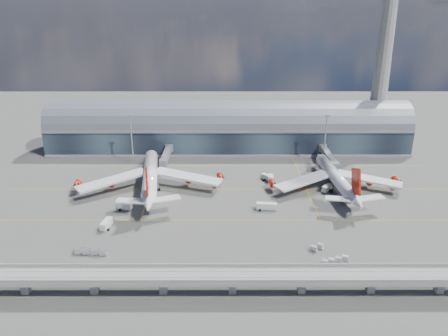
{
  "coord_description": "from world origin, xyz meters",
  "views": [
    {
      "loc": [
        -2.65,
        -160.68,
        79.03
      ],
      "look_at": [
        -2.37,
        10.0,
        14.0
      ],
      "focal_mm": 35.0,
      "sensor_mm": 36.0,
      "label": 1
    }
  ],
  "objects_px": {
    "service_truck_5": "(266,177)",
    "cargo_train_1": "(335,260)",
    "control_tower": "(384,56)",
    "airliner_right": "(336,179)",
    "service_truck_2": "(267,206)",
    "airliner_left": "(150,177)",
    "service_truck_4": "(271,179)",
    "service_truck_3": "(327,188)",
    "floodlight_mast_left": "(132,138)",
    "floodlight_mast_right": "(325,138)",
    "cargo_train_2": "(317,247)",
    "service_truck_1": "(125,206)",
    "cargo_train_0": "(91,252)",
    "service_truck_0": "(106,224)"
  },
  "relations": [
    {
      "from": "control_tower",
      "to": "floodlight_mast_right",
      "type": "height_order",
      "value": "control_tower"
    },
    {
      "from": "floodlight_mast_right",
      "to": "service_truck_3",
      "type": "height_order",
      "value": "floodlight_mast_right"
    },
    {
      "from": "airliner_left",
      "to": "service_truck_4",
      "type": "relative_size",
      "value": 12.93
    },
    {
      "from": "floodlight_mast_right",
      "to": "cargo_train_0",
      "type": "distance_m",
      "value": 132.58
    },
    {
      "from": "floodlight_mast_left",
      "to": "cargo_train_0",
      "type": "distance_m",
      "value": 90.37
    },
    {
      "from": "floodlight_mast_right",
      "to": "control_tower",
      "type": "bearing_deg",
      "value": 38.66
    },
    {
      "from": "floodlight_mast_left",
      "to": "cargo_train_0",
      "type": "bearing_deg",
      "value": -88.11
    },
    {
      "from": "service_truck_5",
      "to": "cargo_train_1",
      "type": "height_order",
      "value": "service_truck_5"
    },
    {
      "from": "service_truck_1",
      "to": "cargo_train_2",
      "type": "distance_m",
      "value": 78.29
    },
    {
      "from": "floodlight_mast_left",
      "to": "cargo_train_1",
      "type": "height_order",
      "value": "floodlight_mast_left"
    },
    {
      "from": "airliner_right",
      "to": "service_truck_4",
      "type": "bearing_deg",
      "value": 158.31
    },
    {
      "from": "airliner_right",
      "to": "service_truck_4",
      "type": "relative_size",
      "value": 11.54
    },
    {
      "from": "airliner_left",
      "to": "service_truck_4",
      "type": "bearing_deg",
      "value": 1.92
    },
    {
      "from": "service_truck_0",
      "to": "service_truck_1",
      "type": "height_order",
      "value": "service_truck_1"
    },
    {
      "from": "floodlight_mast_left",
      "to": "floodlight_mast_right",
      "type": "height_order",
      "value": "same"
    },
    {
      "from": "airliner_left",
      "to": "cargo_train_1",
      "type": "distance_m",
      "value": 90.82
    },
    {
      "from": "airliner_left",
      "to": "service_truck_2",
      "type": "bearing_deg",
      "value": -29.8
    },
    {
      "from": "floodlight_mast_left",
      "to": "floodlight_mast_right",
      "type": "xyz_separation_m",
      "value": [
        100.0,
        0.0,
        0.0
      ]
    },
    {
      "from": "service_truck_0",
      "to": "service_truck_3",
      "type": "distance_m",
      "value": 95.96
    },
    {
      "from": "control_tower",
      "to": "airliner_right",
      "type": "height_order",
      "value": "control_tower"
    },
    {
      "from": "airliner_right",
      "to": "service_truck_0",
      "type": "distance_m",
      "value": 100.73
    },
    {
      "from": "service_truck_3",
      "to": "cargo_train_1",
      "type": "relative_size",
      "value": 0.6
    },
    {
      "from": "airliner_right",
      "to": "cargo_train_0",
      "type": "relative_size",
      "value": 5.48
    },
    {
      "from": "floodlight_mast_left",
      "to": "service_truck_5",
      "type": "xyz_separation_m",
      "value": [
        67.71,
        -23.76,
        -12.32
      ]
    },
    {
      "from": "airliner_right",
      "to": "service_truck_3",
      "type": "height_order",
      "value": "airliner_right"
    },
    {
      "from": "airliner_left",
      "to": "service_truck_1",
      "type": "height_order",
      "value": "airliner_left"
    },
    {
      "from": "floodlight_mast_right",
      "to": "service_truck_0",
      "type": "distance_m",
      "value": 120.32
    },
    {
      "from": "floodlight_mast_right",
      "to": "service_truck_1",
      "type": "height_order",
      "value": "floodlight_mast_right"
    },
    {
      "from": "control_tower",
      "to": "airliner_right",
      "type": "bearing_deg",
      "value": -120.33
    },
    {
      "from": "service_truck_2",
      "to": "service_truck_3",
      "type": "distance_m",
      "value": 34.1
    },
    {
      "from": "airliner_left",
      "to": "service_truck_1",
      "type": "relative_size",
      "value": 12.11
    },
    {
      "from": "service_truck_0",
      "to": "cargo_train_2",
      "type": "relative_size",
      "value": 1.37
    },
    {
      "from": "floodlight_mast_right",
      "to": "service_truck_5",
      "type": "height_order",
      "value": "floodlight_mast_right"
    },
    {
      "from": "floodlight_mast_left",
      "to": "airliner_right",
      "type": "distance_m",
      "value": 104.43
    },
    {
      "from": "floodlight_mast_right",
      "to": "service_truck_1",
      "type": "xyz_separation_m",
      "value": [
        -92.63,
        -55.65,
        -12.05
      ]
    },
    {
      "from": "airliner_left",
      "to": "cargo_train_0",
      "type": "distance_m",
      "value": 55.4
    },
    {
      "from": "control_tower",
      "to": "cargo_train_1",
      "type": "distance_m",
      "value": 142.32
    },
    {
      "from": "airliner_left",
      "to": "airliner_right",
      "type": "height_order",
      "value": "airliner_left"
    },
    {
      "from": "service_truck_5",
      "to": "cargo_train_1",
      "type": "bearing_deg",
      "value": -113.15
    },
    {
      "from": "control_tower",
      "to": "service_truck_4",
      "type": "bearing_deg",
      "value": -140.29
    },
    {
      "from": "floodlight_mast_left",
      "to": "service_truck_5",
      "type": "height_order",
      "value": "floodlight_mast_left"
    },
    {
      "from": "airliner_right",
      "to": "cargo_train_2",
      "type": "bearing_deg",
      "value": -113.51
    },
    {
      "from": "service_truck_4",
      "to": "cargo_train_0",
      "type": "height_order",
      "value": "service_truck_4"
    },
    {
      "from": "control_tower",
      "to": "airliner_right",
      "type": "relative_size",
      "value": 1.64
    },
    {
      "from": "cargo_train_1",
      "to": "airliner_left",
      "type": "bearing_deg",
      "value": 67.96
    },
    {
      "from": "floodlight_mast_right",
      "to": "airliner_left",
      "type": "bearing_deg",
      "value": -157.38
    },
    {
      "from": "service_truck_1",
      "to": "floodlight_mast_left",
      "type": "bearing_deg",
      "value": 19.66
    },
    {
      "from": "control_tower",
      "to": "service_truck_2",
      "type": "distance_m",
      "value": 120.32
    },
    {
      "from": "airliner_left",
      "to": "airliner_right",
      "type": "xyz_separation_m",
      "value": [
        83.14,
        0.01,
        -0.97
      ]
    },
    {
      "from": "control_tower",
      "to": "service_truck_1",
      "type": "relative_size",
      "value": 17.71
    }
  ]
}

